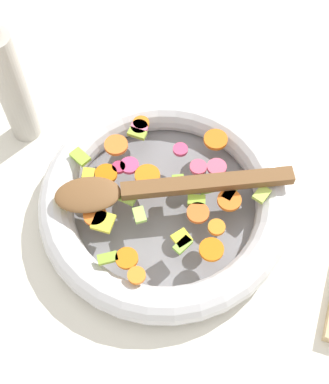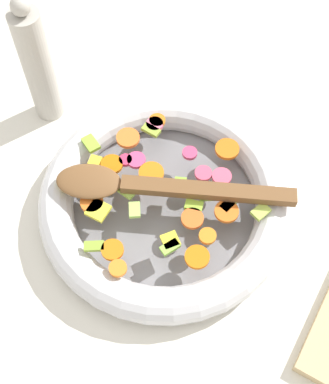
% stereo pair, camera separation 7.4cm
% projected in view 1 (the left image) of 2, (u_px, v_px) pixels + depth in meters
% --- Properties ---
extents(ground_plane, '(4.00, 4.00, 0.00)m').
position_uv_depth(ground_plane, '(164.00, 209.00, 0.78)').
color(ground_plane, silver).
extents(skillet, '(0.36, 0.36, 0.05)m').
position_uv_depth(skillet, '(164.00, 202.00, 0.76)').
color(skillet, slate).
rests_on(skillet, ground_plane).
extents(chopped_vegetables, '(0.29, 0.27, 0.01)m').
position_uv_depth(chopped_vegetables, '(160.00, 189.00, 0.74)').
color(chopped_vegetables, orange).
rests_on(chopped_vegetables, skillet).
extents(wooden_spoon, '(0.31, 0.17, 0.01)m').
position_uv_depth(wooden_spoon, '(149.00, 189.00, 0.73)').
color(wooden_spoon, brown).
rests_on(wooden_spoon, chopped_vegetables).
extents(pepper_mill, '(0.05, 0.05, 0.23)m').
position_uv_depth(pepper_mill, '(11.00, 87.00, 0.76)').
color(pepper_mill, '#B2ADA3').
rests_on(pepper_mill, ground_plane).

